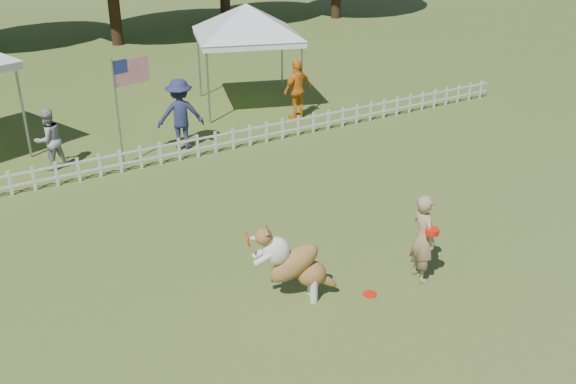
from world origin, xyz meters
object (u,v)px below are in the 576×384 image
object	(u,v)px
dog	(295,263)
canopy_tent_right	(248,58)
handler	(423,238)
spectator_b	(180,114)
frisbee_on_turf	(370,294)
spectator_c	(297,90)
spectator_a	(49,139)
flag_pole	(118,114)

from	to	relation	value
dog	canopy_tent_right	distance (m)	10.69
handler	spectator_b	distance (m)	8.09
handler	dog	size ratio (longest dim) A/B	1.15
frisbee_on_turf	canopy_tent_right	distance (m)	10.88
dog	canopy_tent_right	size ratio (longest dim) A/B	0.45
spectator_c	canopy_tent_right	bearing A→B (deg)	-80.32
canopy_tent_right	spectator_c	world-z (taller)	canopy_tent_right
spectator_a	spectator_c	xyz separation A→B (m)	(7.14, 0.21, 0.12)
flag_pole	spectator_a	xyz separation A→B (m)	(-1.53, 0.72, -0.58)
frisbee_on_turf	spectator_a	bearing A→B (deg)	112.01
frisbee_on_turf	spectator_b	bearing A→B (deg)	90.79
dog	spectator_b	size ratio (longest dim) A/B	0.75
spectator_a	spectator_c	distance (m)	7.15
spectator_a	spectator_b	size ratio (longest dim) A/B	0.81
handler	dog	xyz separation A→B (m)	(-2.22, 0.56, -0.11)
frisbee_on_turf	dog	bearing A→B (deg)	154.82
flag_pole	canopy_tent_right	bearing A→B (deg)	15.79
canopy_tent_right	spectator_a	xyz separation A→B (m)	(-6.44, -2.01, -0.79)
frisbee_on_turf	canopy_tent_right	xyz separation A→B (m)	(3.08, 10.32, 1.53)
canopy_tent_right	flag_pole	size ratio (longest dim) A/B	1.16
spectator_c	flag_pole	bearing A→B (deg)	-2.22
frisbee_on_turf	flag_pole	xyz separation A→B (m)	(-1.83, 7.59, 1.32)
dog	flag_pole	size ratio (longest dim) A/B	0.52
canopy_tent_right	spectator_b	xyz separation A→B (m)	(-3.19, -2.34, -0.61)
flag_pole	spectator_b	size ratio (longest dim) A/B	1.43
handler	flag_pole	bearing A→B (deg)	31.95
canopy_tent_right	flag_pole	distance (m)	5.62
spectator_b	handler	bearing A→B (deg)	114.60
canopy_tent_right	spectator_b	bearing A→B (deg)	-125.64
frisbee_on_turf	flag_pole	world-z (taller)	flag_pole
frisbee_on_turf	canopy_tent_right	bearing A→B (deg)	73.38
frisbee_on_turf	spectator_c	xyz separation A→B (m)	(3.78, 8.53, 0.87)
frisbee_on_turf	spectator_c	distance (m)	9.37
dog	spectator_c	bearing A→B (deg)	80.80
spectator_b	canopy_tent_right	bearing A→B (deg)	-127.53
handler	dog	distance (m)	2.29
handler	spectator_c	distance (m)	8.97
handler	spectator_c	bearing A→B (deg)	-6.47
canopy_tent_right	spectator_b	world-z (taller)	canopy_tent_right
frisbee_on_turf	spectator_c	size ratio (longest dim) A/B	0.13
handler	spectator_c	size ratio (longest dim) A/B	0.92
canopy_tent_right	spectator_a	bearing A→B (deg)	-144.59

